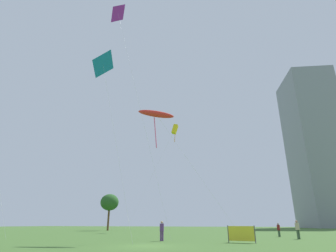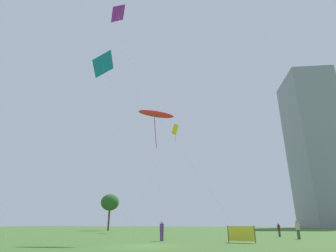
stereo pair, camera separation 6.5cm
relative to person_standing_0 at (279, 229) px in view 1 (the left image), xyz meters
name	(u,v)px [view 1 (the left image)]	position (x,y,z in m)	size (l,w,h in m)	color
ground	(147,246)	(-9.37, -18.82, -0.92)	(280.00, 280.00, 0.00)	#3D6028
person_standing_0	(279,229)	(0.00, 0.00, 0.00)	(0.35, 0.35, 1.59)	#3F593F
person_standing_1	(162,229)	(-10.55, -12.93, 0.11)	(0.39, 0.39, 1.78)	#593372
person_standing_2	(297,228)	(1.79, -5.05, 0.16)	(0.42, 0.42, 1.87)	#3F593F
kite_flying_0	(156,114)	(-11.27, -13.18, 11.93)	(9.72, 7.21, 13.79)	silver
kite_flying_1	(103,65)	(-14.99, -18.43, 15.92)	(5.89, 2.59, 17.58)	silver
kite_flying_4	(118,14)	(-16.98, -13.43, 27.33)	(7.73, 2.82, 29.31)	silver
kite_flying_5	(175,129)	(-19.73, 18.39, 21.59)	(8.74, 8.08, 23.83)	silver
park_tree_0	(110,202)	(-37.40, 20.43, 5.48)	(4.36, 4.36, 8.39)	brown
distant_highrise_0	(315,147)	(19.69, 84.43, 30.87)	(16.91, 23.01, 63.58)	gray
event_banner	(241,234)	(-3.22, -13.05, -0.18)	(2.32, 0.34, 1.39)	#4C4C4C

